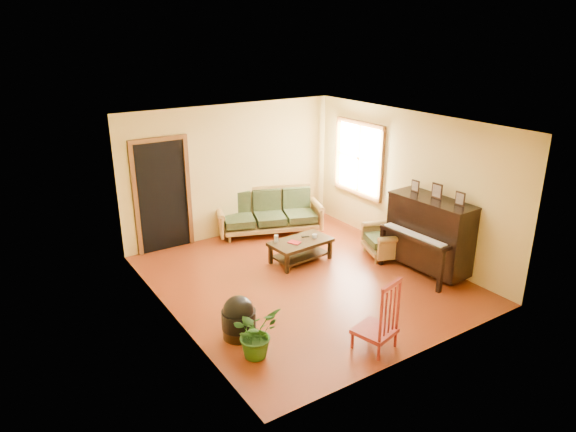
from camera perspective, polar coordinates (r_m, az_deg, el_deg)
floor at (r=8.60m, az=1.82°, el=-7.04°), size 5.00×5.00×0.00m
doorway at (r=9.67m, az=-13.76°, el=2.07°), size 1.08×0.16×2.05m
window at (r=10.33m, az=7.90°, el=6.35°), size 0.12×1.36×1.46m
sofa at (r=10.33m, az=-2.07°, el=0.41°), size 2.25×1.52×0.89m
coffee_table at (r=9.16m, az=1.40°, el=-3.89°), size 1.14×0.68×0.40m
armchair at (r=9.46m, az=10.80°, el=-2.11°), size 1.00×1.03×0.81m
piano at (r=8.97m, az=15.55°, el=-2.07°), size 0.94×1.51×1.30m
footstool at (r=7.06m, az=-5.49°, el=-11.64°), size 0.52×0.52×0.44m
red_chair at (r=6.76m, az=9.72°, el=-10.63°), size 0.58×0.62×1.00m
leaning_frame at (r=11.14m, az=1.31°, el=0.94°), size 0.41×0.20×0.54m
ceramic_crock at (r=11.19m, az=3.46°, el=0.22°), size 0.21×0.21×0.25m
potted_plant at (r=6.62m, az=-3.62°, el=-12.83°), size 0.72×0.67×0.66m
book at (r=8.91m, az=0.49°, el=-3.13°), size 0.23×0.25×0.02m
candle at (r=9.00m, az=-1.32°, el=-2.51°), size 0.09×0.09×0.13m
glass_jar at (r=9.21m, az=2.97°, el=-2.23°), size 0.12×0.12×0.06m
remote at (r=9.24m, az=1.94°, el=-2.30°), size 0.14×0.09×0.01m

